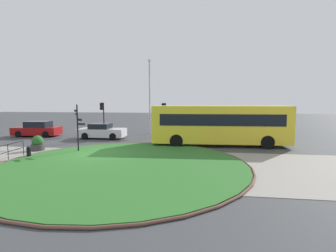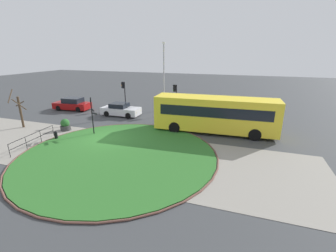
{
  "view_description": "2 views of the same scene",
  "coord_description": "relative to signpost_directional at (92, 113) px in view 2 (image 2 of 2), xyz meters",
  "views": [
    {
      "loc": [
        6.76,
        -15.04,
        3.5
      ],
      "look_at": [
        4.57,
        0.79,
        1.9
      ],
      "focal_mm": 26.19,
      "sensor_mm": 36.0,
      "label": 1
    },
    {
      "loc": [
        10.49,
        -15.14,
        6.93
      ],
      "look_at": [
        5.02,
        1.06,
        1.37
      ],
      "focal_mm": 24.5,
      "sensor_mm": 36.0,
      "label": 2
    }
  ],
  "objects": [
    {
      "name": "bollard_foreground",
      "position": [
        -2.25,
        -2.02,
        -1.56
      ],
      "size": [
        0.25,
        0.25,
        0.73
      ],
      "color": "black",
      "rests_on": "ground"
    },
    {
      "name": "ground",
      "position": [
        1.68,
        -0.7,
        -1.93
      ],
      "size": [
        120.0,
        120.0,
        0.0
      ],
      "primitive_type": "plane",
      "color": "#3D3F42"
    },
    {
      "name": "grass_kerb_ring",
      "position": [
        4.16,
        -2.97,
        -1.88
      ],
      "size": [
        13.88,
        13.88,
        0.11
      ],
      "primitive_type": "torus",
      "color": "brown",
      "rests_on": "ground"
    },
    {
      "name": "railing_grass_edge",
      "position": [
        -2.84,
        -3.62,
        -1.29
      ],
      "size": [
        0.44,
        4.33,
        0.98
      ],
      "rotation": [
        0.0,
        0.0,
        4.81
      ],
      "color": "black",
      "rests_on": "ground"
    },
    {
      "name": "planter_near_signpost",
      "position": [
        -3.19,
        0.12,
        -1.45
      ],
      "size": [
        0.92,
        0.92,
        1.08
      ],
      "color": "#383838",
      "rests_on": "ground"
    },
    {
      "name": "lamppost_tall",
      "position": [
        2.86,
        10.23,
        2.35
      ],
      "size": [
        0.32,
        0.32,
        7.98
      ],
      "color": "#B7B7BC",
      "rests_on": "ground"
    },
    {
      "name": "signpost_directional",
      "position": [
        0.0,
        0.0,
        0.0
      ],
      "size": [
        1.18,
        0.97,
        3.31
      ],
      "color": "black",
      "rests_on": "ground"
    },
    {
      "name": "grass_island",
      "position": [
        4.16,
        -2.97,
        -1.88
      ],
      "size": [
        13.57,
        13.57,
        0.1
      ],
      "primitive_type": "cylinder",
      "color": "#2D6B28",
      "rests_on": "ground"
    },
    {
      "name": "car_far_lane",
      "position": [
        -0.95,
        6.29,
        -1.27
      ],
      "size": [
        4.35,
        1.95,
        1.43
      ],
      "rotation": [
        0.0,
        0.0,
        0.02
      ],
      "color": "silver",
      "rests_on": "ground"
    },
    {
      "name": "bus_yellow",
      "position": [
        9.85,
        3.96,
        -0.23
      ],
      "size": [
        10.65,
        2.89,
        3.16
      ],
      "rotation": [
        0.0,
        0.0,
        3.18
      ],
      "color": "yellow",
      "rests_on": "ground"
    },
    {
      "name": "traffic_light_near",
      "position": [
        4.59,
        9.2,
        0.53
      ],
      "size": [
        0.49,
        0.26,
        3.35
      ],
      "rotation": [
        0.0,
        0.0,
        3.14
      ],
      "color": "black",
      "rests_on": "ground"
    },
    {
      "name": "sidewalk_paving",
      "position": [
        1.68,
        -2.78,
        -1.92
      ],
      "size": [
        32.0,
        7.85,
        0.02
      ],
      "primitive_type": "cube",
      "color": "gray",
      "rests_on": "ground"
    },
    {
      "name": "car_near_lane",
      "position": [
        -8.0,
        6.77,
        -1.23
      ],
      "size": [
        4.58,
        2.19,
        1.52
      ],
      "rotation": [
        0.0,
        0.0,
        3.23
      ],
      "color": "maroon",
      "rests_on": "ground"
    },
    {
      "name": "street_tree_bare",
      "position": [
        -7.67,
        -0.53,
        -0.21
      ],
      "size": [
        1.62,
        1.44,
        3.6
      ],
      "color": "#423323",
      "rests_on": "ground"
    },
    {
      "name": "traffic_light_far",
      "position": [
        -2.15,
        9.34,
        0.56
      ],
      "size": [
        0.49,
        0.29,
        3.38
      ],
      "rotation": [
        0.0,
        0.0,
        3.26
      ],
      "color": "black",
      "rests_on": "ground"
    }
  ]
}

